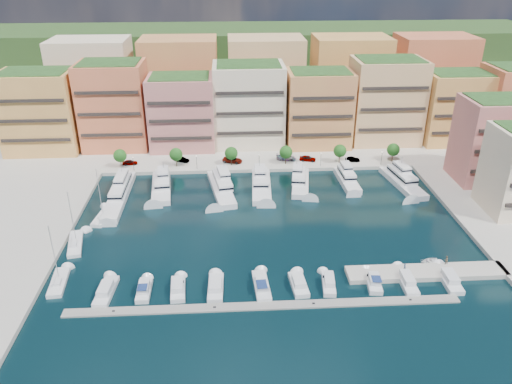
% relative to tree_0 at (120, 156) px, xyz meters
% --- Properties ---
extents(ground, '(400.00, 400.00, 0.00)m').
position_rel_tree_0_xyz_m(ground, '(40.00, -33.50, -4.74)').
color(ground, black).
rests_on(ground, ground).
extents(north_quay, '(220.00, 64.00, 2.00)m').
position_rel_tree_0_xyz_m(north_quay, '(40.00, 28.50, -4.74)').
color(north_quay, '#9E998E').
rests_on(north_quay, ground).
extents(hillside, '(240.00, 40.00, 58.00)m').
position_rel_tree_0_xyz_m(hillside, '(40.00, 76.50, -4.74)').
color(hillside, '#213D19').
rests_on(hillside, ground).
extents(south_pontoon, '(72.00, 2.20, 0.35)m').
position_rel_tree_0_xyz_m(south_pontoon, '(37.00, -63.50, -4.74)').
color(south_pontoon, gray).
rests_on(south_pontoon, ground).
extents(finger_pier, '(32.00, 5.00, 2.00)m').
position_rel_tree_0_xyz_m(finger_pier, '(70.00, -55.50, -4.74)').
color(finger_pier, '#9E998E').
rests_on(finger_pier, ground).
extents(apartment_0, '(22.00, 16.50, 24.80)m').
position_rel_tree_0_xyz_m(apartment_0, '(-26.00, 16.49, 8.57)').
color(apartment_0, '#E7A654').
rests_on(apartment_0, north_quay).
extents(apartment_1, '(20.00, 16.50, 26.80)m').
position_rel_tree_0_xyz_m(apartment_1, '(-4.00, 18.49, 9.57)').
color(apartment_1, '#DC6D49').
rests_on(apartment_1, north_quay).
extents(apartment_2, '(20.00, 15.50, 22.80)m').
position_rel_tree_0_xyz_m(apartment_2, '(17.00, 16.49, 7.57)').
color(apartment_2, '#C1756C').
rests_on(apartment_2, north_quay).
extents(apartment_3, '(22.00, 16.50, 25.80)m').
position_rel_tree_0_xyz_m(apartment_3, '(38.00, 18.49, 9.07)').
color(apartment_3, beige).
rests_on(apartment_3, north_quay).
extents(apartment_4, '(20.00, 15.50, 23.80)m').
position_rel_tree_0_xyz_m(apartment_4, '(60.00, 16.49, 8.07)').
color(apartment_4, tan).
rests_on(apartment_4, north_quay).
extents(apartment_5, '(22.00, 16.50, 26.80)m').
position_rel_tree_0_xyz_m(apartment_5, '(82.00, 18.49, 9.57)').
color(apartment_5, '#DFA676').
rests_on(apartment_5, north_quay).
extents(apartment_6, '(20.00, 15.50, 22.80)m').
position_rel_tree_0_xyz_m(apartment_6, '(104.00, 16.49, 7.57)').
color(apartment_6, '#E7A654').
rests_on(apartment_6, north_quay).
extents(apartment_east_a, '(18.00, 14.50, 22.80)m').
position_rel_tree_0_xyz_m(apartment_east_a, '(102.00, -13.51, 7.57)').
color(apartment_east_a, '#C1756C').
rests_on(apartment_east_a, east_quay).
extents(backblock_0, '(26.00, 18.00, 30.00)m').
position_rel_tree_0_xyz_m(backblock_0, '(-15.00, 40.50, 11.26)').
color(backblock_0, beige).
rests_on(backblock_0, north_quay).
extents(backblock_1, '(26.00, 18.00, 30.00)m').
position_rel_tree_0_xyz_m(backblock_1, '(15.00, 40.50, 11.26)').
color(backblock_1, tan).
rests_on(backblock_1, north_quay).
extents(backblock_2, '(26.00, 18.00, 30.00)m').
position_rel_tree_0_xyz_m(backblock_2, '(45.00, 40.50, 11.26)').
color(backblock_2, '#DFA676').
rests_on(backblock_2, north_quay).
extents(backblock_3, '(26.00, 18.00, 30.00)m').
position_rel_tree_0_xyz_m(backblock_3, '(75.00, 40.50, 11.26)').
color(backblock_3, '#E7A654').
rests_on(backblock_3, north_quay).
extents(backblock_4, '(26.00, 18.00, 30.00)m').
position_rel_tree_0_xyz_m(backblock_4, '(105.00, 40.50, 11.26)').
color(backblock_4, '#DC6D49').
rests_on(backblock_4, north_quay).
extents(tree_0, '(3.80, 3.80, 5.65)m').
position_rel_tree_0_xyz_m(tree_0, '(0.00, 0.00, 0.00)').
color(tree_0, '#473323').
rests_on(tree_0, north_quay).
extents(tree_1, '(3.80, 3.80, 5.65)m').
position_rel_tree_0_xyz_m(tree_1, '(16.00, 0.00, 0.00)').
color(tree_1, '#473323').
rests_on(tree_1, north_quay).
extents(tree_2, '(3.80, 3.80, 5.65)m').
position_rel_tree_0_xyz_m(tree_2, '(32.00, 0.00, 0.00)').
color(tree_2, '#473323').
rests_on(tree_2, north_quay).
extents(tree_3, '(3.80, 3.80, 5.65)m').
position_rel_tree_0_xyz_m(tree_3, '(48.00, 0.00, 0.00)').
color(tree_3, '#473323').
rests_on(tree_3, north_quay).
extents(tree_4, '(3.80, 3.80, 5.65)m').
position_rel_tree_0_xyz_m(tree_4, '(64.00, 0.00, 0.00)').
color(tree_4, '#473323').
rests_on(tree_4, north_quay).
extents(tree_5, '(3.80, 3.80, 5.65)m').
position_rel_tree_0_xyz_m(tree_5, '(80.00, 0.00, 0.00)').
color(tree_5, '#473323').
rests_on(tree_5, north_quay).
extents(lamppost_0, '(0.30, 0.30, 4.20)m').
position_rel_tree_0_xyz_m(lamppost_0, '(4.00, -2.30, -0.92)').
color(lamppost_0, black).
rests_on(lamppost_0, north_quay).
extents(lamppost_1, '(0.30, 0.30, 4.20)m').
position_rel_tree_0_xyz_m(lamppost_1, '(22.00, -2.30, -0.92)').
color(lamppost_1, black).
rests_on(lamppost_1, north_quay).
extents(lamppost_2, '(0.30, 0.30, 4.20)m').
position_rel_tree_0_xyz_m(lamppost_2, '(40.00, -2.30, -0.92)').
color(lamppost_2, black).
rests_on(lamppost_2, north_quay).
extents(lamppost_3, '(0.30, 0.30, 4.20)m').
position_rel_tree_0_xyz_m(lamppost_3, '(58.00, -2.30, -0.92)').
color(lamppost_3, black).
rests_on(lamppost_3, north_quay).
extents(lamppost_4, '(0.30, 0.30, 4.20)m').
position_rel_tree_0_xyz_m(lamppost_4, '(76.00, -2.30, -0.92)').
color(lamppost_4, black).
rests_on(lamppost_4, north_quay).
extents(yacht_0, '(4.26, 27.21, 7.30)m').
position_rel_tree_0_xyz_m(yacht_0, '(2.62, -16.96, -3.53)').
color(yacht_0, silver).
rests_on(yacht_0, ground).
extents(yacht_1, '(6.64, 19.30, 7.30)m').
position_rel_tree_0_xyz_m(yacht_1, '(13.00, -13.21, -3.65)').
color(yacht_1, silver).
rests_on(yacht_1, ground).
extents(yacht_2, '(8.13, 22.20, 7.30)m').
position_rel_tree_0_xyz_m(yacht_2, '(29.04, -14.46, -3.53)').
color(yacht_2, silver).
rests_on(yacht_2, ground).
extents(yacht_3, '(5.87, 20.33, 7.30)m').
position_rel_tree_0_xyz_m(yacht_3, '(39.83, -13.71, -3.53)').
color(yacht_3, silver).
rests_on(yacht_3, ground).
extents(yacht_4, '(7.01, 17.91, 7.30)m').
position_rel_tree_0_xyz_m(yacht_4, '(50.63, -12.53, -3.65)').
color(yacht_4, silver).
rests_on(yacht_4, ground).
extents(yacht_5, '(4.63, 15.68, 7.30)m').
position_rel_tree_0_xyz_m(yacht_5, '(63.74, -11.61, -3.53)').
color(yacht_5, silver).
rests_on(yacht_5, ground).
extents(yacht_6, '(7.77, 20.58, 7.30)m').
position_rel_tree_0_xyz_m(yacht_6, '(78.55, -13.70, -3.53)').
color(yacht_6, silver).
rests_on(yacht_6, ground).
extents(cruiser_0, '(3.45, 9.12, 2.55)m').
position_rel_tree_0_xyz_m(cruiser_0, '(7.56, -58.10, -4.20)').
color(cruiser_0, silver).
rests_on(cruiser_0, ground).
extents(cruiser_1, '(2.56, 7.16, 2.66)m').
position_rel_tree_0_xyz_m(cruiser_1, '(14.67, -58.09, -4.17)').
color(cruiser_1, silver).
rests_on(cruiser_1, ground).
extents(cruiser_2, '(3.15, 7.62, 2.55)m').
position_rel_tree_0_xyz_m(cruiser_2, '(21.01, -58.08, -4.20)').
color(cruiser_2, silver).
rests_on(cruiser_2, ground).
extents(cruiser_3, '(3.08, 8.39, 2.55)m').
position_rel_tree_0_xyz_m(cruiser_3, '(28.13, -58.09, -4.20)').
color(cruiser_3, silver).
rests_on(cruiser_3, ground).
extents(cruiser_4, '(3.29, 9.35, 2.66)m').
position_rel_tree_0_xyz_m(cruiser_4, '(36.88, -58.12, -4.17)').
color(cruiser_4, silver).
rests_on(cruiser_4, ground).
extents(cruiser_5, '(3.35, 7.60, 2.55)m').
position_rel_tree_0_xyz_m(cruiser_5, '(44.01, -58.08, -4.20)').
color(cruiser_5, silver).
rests_on(cruiser_5, ground).
extents(cruiser_6, '(3.18, 7.64, 2.55)m').
position_rel_tree_0_xyz_m(cruiser_6, '(49.81, -58.08, -4.20)').
color(cruiser_6, silver).
rests_on(cruiser_6, ground).
extents(cruiser_7, '(3.22, 7.39, 2.66)m').
position_rel_tree_0_xyz_m(cruiser_7, '(58.53, -58.09, -4.17)').
color(cruiser_7, silver).
rests_on(cruiser_7, ground).
extents(cruiser_8, '(2.67, 9.20, 2.55)m').
position_rel_tree_0_xyz_m(cruiser_8, '(65.00, -58.10, -4.20)').
color(cruiser_8, silver).
rests_on(cruiser_8, ground).
extents(cruiser_9, '(3.09, 9.22, 2.55)m').
position_rel_tree_0_xyz_m(cruiser_9, '(73.45, -58.10, -4.20)').
color(cruiser_9, silver).
rests_on(cruiser_9, ground).
extents(sailboat_0, '(3.62, 9.40, 13.20)m').
position_rel_tree_0_xyz_m(sailboat_0, '(-2.26, -54.47, -4.43)').
color(sailboat_0, silver).
rests_on(sailboat_0, ground).
extents(sailboat_1, '(4.83, 10.94, 13.20)m').
position_rel_tree_0_xyz_m(sailboat_1, '(-2.75, -40.43, -4.44)').
color(sailboat_1, silver).
rests_on(sailboat_1, ground).
extents(sailboat_2, '(4.03, 9.71, 13.20)m').
position_rel_tree_0_xyz_m(sailboat_2, '(0.65, -28.47, -4.43)').
color(sailboat_2, silver).
rests_on(sailboat_2, ground).
extents(tender_3, '(1.85, 1.68, 0.83)m').
position_rel_tree_0_xyz_m(tender_3, '(73.89, -52.50, -4.33)').
color(tender_3, beige).
rests_on(tender_3, ground).
extents(tender_2, '(4.76, 4.19, 0.82)m').
position_rel_tree_0_xyz_m(tender_2, '(72.26, -51.51, -4.33)').
color(tender_2, white).
rests_on(tender_2, ground).
extents(car_0, '(4.43, 1.99, 1.48)m').
position_rel_tree_0_xyz_m(car_0, '(2.14, 2.12, -3.00)').
color(car_0, gray).
rests_on(car_0, north_quay).
extents(car_1, '(4.66, 3.13, 1.45)m').
position_rel_tree_0_xyz_m(car_1, '(17.24, 3.39, -3.02)').
color(car_1, gray).
rests_on(car_1, north_quay).
extents(car_2, '(6.41, 4.39, 1.63)m').
position_rel_tree_0_xyz_m(car_2, '(32.32, 2.03, -2.93)').
color(car_2, gray).
rests_on(car_2, north_quay).
extents(car_3, '(6.25, 3.53, 1.71)m').
position_rel_tree_0_xyz_m(car_3, '(48.47, 3.00, -2.89)').
color(car_3, gray).
rests_on(car_3, north_quay).
extents(car_4, '(5.26, 3.19, 1.67)m').
position_rel_tree_0_xyz_m(car_4, '(54.84, 1.89, -2.91)').
color(car_4, gray).
rests_on(car_4, north_quay).
extents(car_5, '(4.37, 1.78, 1.41)m').
position_rel_tree_0_xyz_m(car_5, '(68.16, 0.59, -3.04)').
color(car_5, gray).
rests_on(car_5, north_quay).
extents(person_0, '(0.60, 0.78, 1.92)m').
position_rel_tree_0_xyz_m(person_0, '(65.27, -55.77, -2.78)').
color(person_0, '#283650').
rests_on(person_0, finger_pier).
extents(person_1, '(1.01, 0.86, 1.85)m').
position_rel_tree_0_xyz_m(person_1, '(74.57, -53.50, -2.82)').
color(person_1, brown).
rests_on(person_1, finger_pier).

